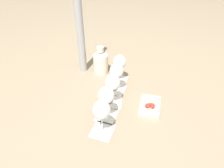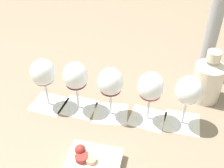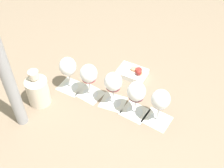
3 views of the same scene
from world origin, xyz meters
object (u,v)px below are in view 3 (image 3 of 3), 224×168
object	(u,v)px
snack_dish	(133,73)
wine_glass_1	(89,75)
wine_glass_4	(160,101)
wine_glass_3	(136,93)
wine_glass_0	(68,68)
wine_glass_2	(114,84)
ceramic_vase	(38,89)

from	to	relation	value
snack_dish	wine_glass_1	bearing A→B (deg)	-85.05
wine_glass_1	wine_glass_4	bearing A→B (deg)	36.06
wine_glass_1	wine_glass_3	distance (m)	0.23
wine_glass_3	wine_glass_4	xyz separation A→B (m)	(0.08, 0.07, -0.00)
wine_glass_0	wine_glass_4	size ratio (longest dim) A/B	1.00
snack_dish	wine_glass_2	bearing A→B (deg)	-54.84
wine_glass_3	snack_dish	distance (m)	0.26
ceramic_vase	snack_dish	xyz separation A→B (m)	(0.04, 0.47, -0.06)
wine_glass_3	wine_glass_1	bearing A→B (deg)	-145.14
wine_glass_4	ceramic_vase	size ratio (longest dim) A/B	0.94
ceramic_vase	wine_glass_2	bearing A→B (deg)	61.65
wine_glass_0	ceramic_vase	bearing A→B (deg)	-80.75
wine_glass_3	ceramic_vase	bearing A→B (deg)	-125.19
wine_glass_3	wine_glass_4	world-z (taller)	same
wine_glass_0	wine_glass_4	bearing A→B (deg)	36.39
wine_glass_1	ceramic_vase	world-z (taller)	ceramic_vase
wine_glass_0	wine_glass_4	xyz separation A→B (m)	(0.36, 0.27, -0.00)
wine_glass_0	ceramic_vase	world-z (taller)	ceramic_vase
wine_glass_0	wine_glass_2	bearing A→B (deg)	36.83
wine_glass_1	wine_glass_3	bearing A→B (deg)	34.86
wine_glass_2	snack_dish	distance (m)	0.23
ceramic_vase	wine_glass_4	bearing A→B (deg)	51.71
ceramic_vase	wine_glass_1	bearing A→B (deg)	74.76
ceramic_vase	snack_dish	distance (m)	0.47
wine_glass_4	snack_dish	bearing A→B (deg)	171.24
wine_glass_2	wine_glass_4	world-z (taller)	same
wine_glass_1	ceramic_vase	size ratio (longest dim) A/B	0.94
wine_glass_0	wine_glass_3	distance (m)	0.34
wine_glass_1	wine_glass_4	size ratio (longest dim) A/B	1.00
snack_dish	wine_glass_3	bearing A→B (deg)	-27.66
wine_glass_0	snack_dish	world-z (taller)	wine_glass_0
wine_glass_0	ceramic_vase	distance (m)	0.17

